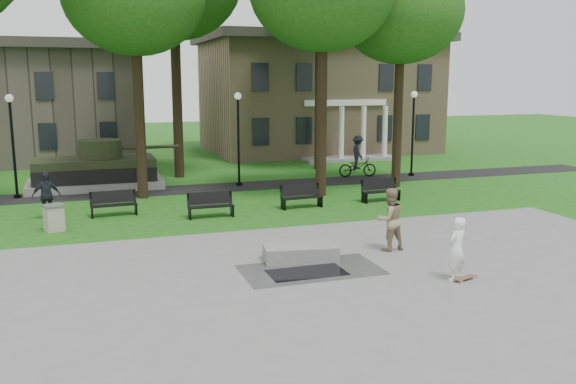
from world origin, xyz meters
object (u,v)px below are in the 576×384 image
concrete_block (301,253)px  trash_bin (54,218)px  skateboarder (457,249)px  cyclist (358,160)px  park_bench_0 (114,203)px  friend_watching (390,219)px

concrete_block → trash_bin: 9.56m
concrete_block → skateboarder: (3.38, -3.07, 0.65)m
cyclist → trash_bin: bearing=125.0°
skateboarder → park_bench_0: skateboarder is taller
concrete_block → friend_watching: 3.14m
friend_watching → cyclist: size_ratio=0.87×
concrete_block → trash_bin: size_ratio=2.29×
concrete_block → cyclist: bearing=59.1°
skateboarder → friend_watching: (-0.34, 3.20, 0.13)m
friend_watching → cyclist: (5.36, 13.92, -0.08)m
concrete_block → cyclist: cyclist is taller
trash_bin → cyclist: bearing=26.5°
park_bench_0 → concrete_block: bearing=-61.6°
concrete_block → trash_bin: trash_bin is taller
skateboarder → friend_watching: bearing=-106.7°
friend_watching → skateboarder: bearing=89.6°
skateboarder → trash_bin: size_ratio=1.82×
cyclist → park_bench_0: bearing=122.3°
cyclist → concrete_block: bearing=157.7°
friend_watching → park_bench_0: friend_watching is taller
concrete_block → park_bench_0: park_bench_0 is taller
concrete_block → skateboarder: skateboarder is taller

